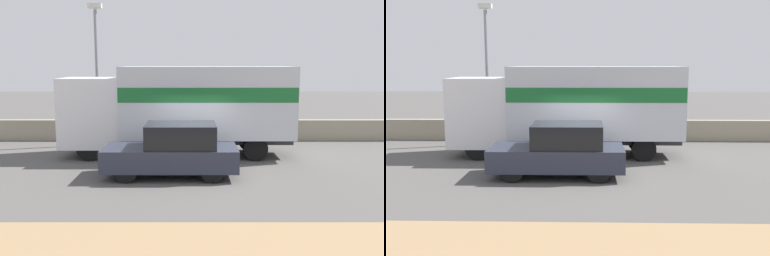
% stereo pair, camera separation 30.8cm
% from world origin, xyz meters
% --- Properties ---
extents(ground_plane, '(80.00, 80.00, 0.00)m').
position_xyz_m(ground_plane, '(0.00, 0.00, 0.00)').
color(ground_plane, '#514F4C').
extents(stone_wall_backdrop, '(60.00, 0.35, 0.95)m').
position_xyz_m(stone_wall_backdrop, '(0.00, 6.22, 0.47)').
color(stone_wall_backdrop, gray).
rests_on(stone_wall_backdrop, ground_plane).
extents(street_lamp, '(0.56, 0.28, 6.00)m').
position_xyz_m(street_lamp, '(-4.10, 5.12, 3.53)').
color(street_lamp, slate).
rests_on(street_lamp, ground_plane).
extents(box_truck, '(8.66, 2.56, 3.41)m').
position_xyz_m(box_truck, '(-0.31, 2.93, 1.98)').
color(box_truck, silver).
rests_on(box_truck, ground_plane).
extents(car_hatchback, '(4.17, 1.74, 1.68)m').
position_xyz_m(car_hatchback, '(-0.63, -0.15, 0.82)').
color(car_hatchback, '#282D3D').
rests_on(car_hatchback, ground_plane).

